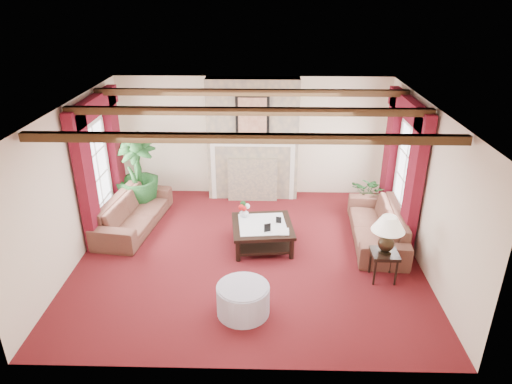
{
  "coord_description": "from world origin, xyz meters",
  "views": [
    {
      "loc": [
        0.31,
        -7.11,
        4.46
      ],
      "look_at": [
        0.12,
        0.4,
        1.05
      ],
      "focal_mm": 32.0,
      "sensor_mm": 36.0,
      "label": 1
    }
  ],
  "objects_px": {
    "side_table": "(383,265)",
    "ottoman": "(243,300)",
    "sofa_right": "(378,219)",
    "coffee_table": "(262,235)",
    "sofa_left": "(133,207)",
    "potted_palm": "(139,188)"
  },
  "relations": [
    {
      "from": "ottoman",
      "to": "sofa_right",
      "type": "bearing_deg",
      "value": 42.21
    },
    {
      "from": "sofa_left",
      "to": "potted_palm",
      "type": "bearing_deg",
      "value": 14.96
    },
    {
      "from": "coffee_table",
      "to": "ottoman",
      "type": "xyz_separation_m",
      "value": [
        -0.26,
        -1.93,
        0.01
      ]
    },
    {
      "from": "sofa_right",
      "to": "coffee_table",
      "type": "height_order",
      "value": "sofa_right"
    },
    {
      "from": "sofa_right",
      "to": "coffee_table",
      "type": "distance_m",
      "value": 2.2
    },
    {
      "from": "sofa_left",
      "to": "ottoman",
      "type": "relative_size",
      "value": 2.9
    },
    {
      "from": "potted_palm",
      "to": "side_table",
      "type": "height_order",
      "value": "potted_palm"
    },
    {
      "from": "sofa_left",
      "to": "side_table",
      "type": "relative_size",
      "value": 4.5
    },
    {
      "from": "sofa_left",
      "to": "potted_palm",
      "type": "height_order",
      "value": "potted_palm"
    },
    {
      "from": "sofa_right",
      "to": "coffee_table",
      "type": "xyz_separation_m",
      "value": [
        -2.17,
        -0.28,
        -0.22
      ]
    },
    {
      "from": "coffee_table",
      "to": "side_table",
      "type": "bearing_deg",
      "value": -32.84
    },
    {
      "from": "side_table",
      "to": "ottoman",
      "type": "height_order",
      "value": "side_table"
    },
    {
      "from": "sofa_right",
      "to": "side_table",
      "type": "relative_size",
      "value": 4.51
    },
    {
      "from": "ottoman",
      "to": "side_table",
      "type": "bearing_deg",
      "value": 22.21
    },
    {
      "from": "ottoman",
      "to": "coffee_table",
      "type": "bearing_deg",
      "value": 82.3
    },
    {
      "from": "side_table",
      "to": "ottoman",
      "type": "distance_m",
      "value": 2.45
    },
    {
      "from": "sofa_right",
      "to": "side_table",
      "type": "distance_m",
      "value": 1.31
    },
    {
      "from": "coffee_table",
      "to": "ottoman",
      "type": "height_order",
      "value": "ottoman"
    },
    {
      "from": "side_table",
      "to": "potted_palm",
      "type": "bearing_deg",
      "value": 151.6
    },
    {
      "from": "coffee_table",
      "to": "sofa_left",
      "type": "bearing_deg",
      "value": 158.96
    },
    {
      "from": "sofa_left",
      "to": "coffee_table",
      "type": "distance_m",
      "value": 2.69
    },
    {
      "from": "sofa_left",
      "to": "side_table",
      "type": "bearing_deg",
      "value": -102.45
    }
  ]
}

